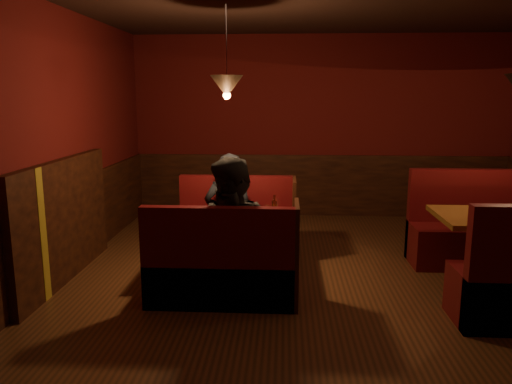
# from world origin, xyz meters

# --- Properties ---
(room) EXTENTS (6.02, 7.02, 2.92)m
(room) POSITION_xyz_m (-0.28, 0.05, 1.05)
(room) COLOR #422915
(room) RESTS_ON ground
(main_table) EXTENTS (1.31, 0.79, 0.92)m
(main_table) POSITION_xyz_m (-1.16, 0.57, 0.54)
(main_table) COLOR brown
(main_table) RESTS_ON ground
(main_bench_far) EXTENTS (1.44, 0.51, 0.98)m
(main_bench_far) POSITION_xyz_m (-1.15, 1.31, 0.31)
(main_bench_far) COLOR #580910
(main_bench_far) RESTS_ON ground
(main_bench_near) EXTENTS (1.44, 0.51, 0.98)m
(main_bench_near) POSITION_xyz_m (-1.15, -0.17, 0.31)
(main_bench_near) COLOR #580910
(main_bench_near) RESTS_ON ground
(second_table) EXTENTS (1.40, 0.89, 0.79)m
(second_table) POSITION_xyz_m (1.67, 0.34, 0.58)
(second_table) COLOR brown
(second_table) RESTS_ON ground
(second_bench_far) EXTENTS (1.55, 0.58, 1.10)m
(second_bench_far) POSITION_xyz_m (1.70, 1.18, 0.35)
(second_bench_far) COLOR #580910
(second_bench_far) RESTS_ON ground
(diner_a) EXTENTS (0.63, 0.45, 1.64)m
(diner_a) POSITION_xyz_m (-1.24, 1.22, 0.82)
(diner_a) COLOR black
(diner_a) RESTS_ON ground
(diner_b) EXTENTS (1.03, 0.92, 1.75)m
(diner_b) POSITION_xyz_m (-1.04, -0.09, 0.87)
(diner_b) COLOR black
(diner_b) RESTS_ON ground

